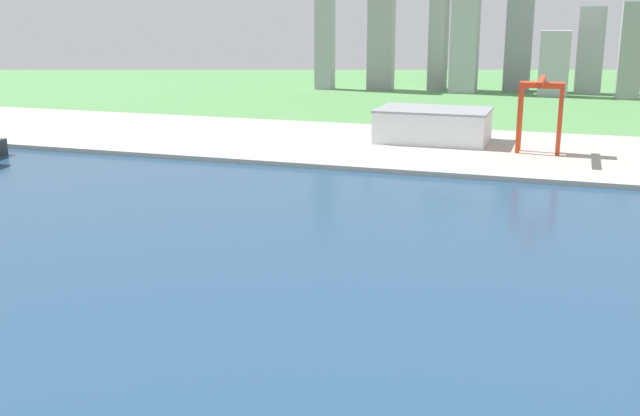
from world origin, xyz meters
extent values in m
plane|color=#51894B|center=(0.00, 300.00, 0.00)|extent=(2400.00, 2400.00, 0.00)
cube|color=navy|center=(0.00, 240.00, 0.07)|extent=(840.00, 360.00, 0.15)
cube|color=#A8A79B|center=(0.00, 490.00, 1.25)|extent=(840.00, 140.00, 2.50)
cube|color=red|center=(49.30, 482.40, 19.65)|extent=(2.20, 2.20, 34.30)
cube|color=red|center=(69.61, 482.40, 19.65)|extent=(2.20, 2.20, 34.30)
cube|color=red|center=(49.30, 490.40, 19.65)|extent=(2.20, 2.20, 34.30)
cube|color=red|center=(69.61, 490.40, 19.65)|extent=(2.20, 2.20, 34.30)
cube|color=red|center=(59.45, 486.40, 38.20)|extent=(22.71, 10.00, 2.80)
cube|color=red|center=(59.45, 475.07, 41.00)|extent=(2.60, 45.31, 2.60)
cube|color=white|center=(0.10, 505.51, 11.29)|extent=(62.11, 41.41, 17.58)
cube|color=gray|center=(0.10, 505.51, 20.68)|extent=(63.35, 42.23, 1.20)
cube|color=#9B9BA2|center=(-160.37, 796.73, 73.54)|extent=(16.53, 15.93, 147.08)
cube|color=gray|center=(-106.71, 808.73, 47.70)|extent=(24.27, 16.36, 95.41)
cube|color=gray|center=(-53.97, 827.37, 56.52)|extent=(15.23, 27.34, 113.03)
cube|color=#9DA1A5|center=(-25.41, 805.17, 51.65)|extent=(24.42, 23.05, 103.29)
cube|color=gray|center=(21.23, 838.81, 59.65)|extent=(23.93, 24.58, 119.31)
cube|color=#A6A5AD|center=(56.28, 800.94, 29.09)|extent=(26.12, 21.69, 58.19)
cube|color=#AAABB0|center=(86.45, 834.72, 39.64)|extent=(23.71, 16.81, 79.27)
cube|color=gray|center=(119.41, 798.85, 41.52)|extent=(19.34, 22.37, 83.03)
camera|label=1|loc=(75.63, 73.16, 75.59)|focal=42.71mm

